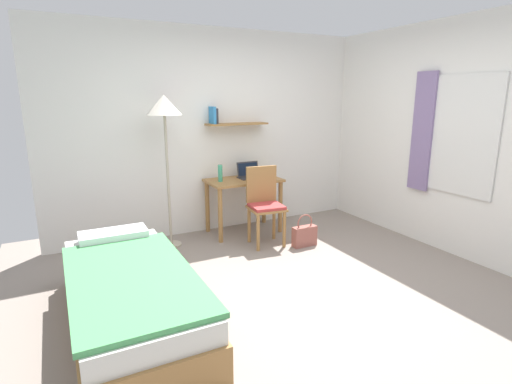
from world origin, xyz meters
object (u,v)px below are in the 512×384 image
object	(u,v)px
desk_chair	(265,202)
handbag	(304,235)
water_bottle	(220,173)
bed	(131,296)
laptop	(249,174)
desk	(244,190)
book_stack	(262,174)
standing_lamp	(164,114)

from	to	relation	value
desk_chair	handbag	distance (m)	0.62
water_bottle	bed	bearing A→B (deg)	-131.64
bed	laptop	xyz separation A→B (m)	(1.86, 1.66, 0.53)
desk_chair	desk	bearing A→B (deg)	95.08
water_bottle	handbag	size ratio (longest dim) A/B	0.53
water_bottle	handbag	xyz separation A→B (m)	(0.75, -0.81, -0.68)
desk	book_stack	distance (m)	0.34
handbag	standing_lamp	bearing A→B (deg)	152.46
desk	book_stack	world-z (taller)	book_stack
water_bottle	handbag	world-z (taller)	water_bottle
standing_lamp	desk	bearing A→B (deg)	3.31
desk	bed	bearing A→B (deg)	-137.62
desk_chair	water_bottle	size ratio (longest dim) A/B	4.44
standing_lamp	handbag	size ratio (longest dim) A/B	4.47
standing_lamp	water_bottle	world-z (taller)	standing_lamp
desk	laptop	size ratio (longest dim) A/B	3.03
bed	laptop	distance (m)	2.54
book_stack	laptop	bearing A→B (deg)	164.56
desk	standing_lamp	distance (m)	1.41
bed	laptop	world-z (taller)	laptop
desk_chair	laptop	xyz separation A→B (m)	(0.07, 0.56, 0.25)
bed	book_stack	bearing A→B (deg)	38.41
laptop	water_bottle	distance (m)	0.44
laptop	water_bottle	size ratio (longest dim) A/B	1.47
desk_chair	book_stack	world-z (taller)	desk_chair
book_stack	water_bottle	bearing A→B (deg)	-178.93
standing_lamp	water_bottle	distance (m)	1.02
standing_lamp	book_stack	size ratio (longest dim) A/B	7.35
laptop	water_bottle	bearing A→B (deg)	-172.34
desk_chair	water_bottle	xyz separation A→B (m)	(-0.36, 0.50, 0.30)
book_stack	handbag	xyz separation A→B (m)	(0.14, -0.82, -0.62)
desk_chair	bed	bearing A→B (deg)	-148.51
desk	laptop	distance (m)	0.24
water_bottle	desk_chair	bearing A→B (deg)	-54.20
desk	book_stack	xyz separation A→B (m)	(0.29, 0.02, 0.18)
bed	desk_chair	bearing A→B (deg)	31.49
desk	handbag	bearing A→B (deg)	-62.08
desk_chair	handbag	xyz separation A→B (m)	(0.38, -0.31, -0.38)
desk	book_stack	bearing A→B (deg)	4.13
desk_chair	laptop	bearing A→B (deg)	82.63
laptop	bed	bearing A→B (deg)	-138.27
bed	desk	distance (m)	2.38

